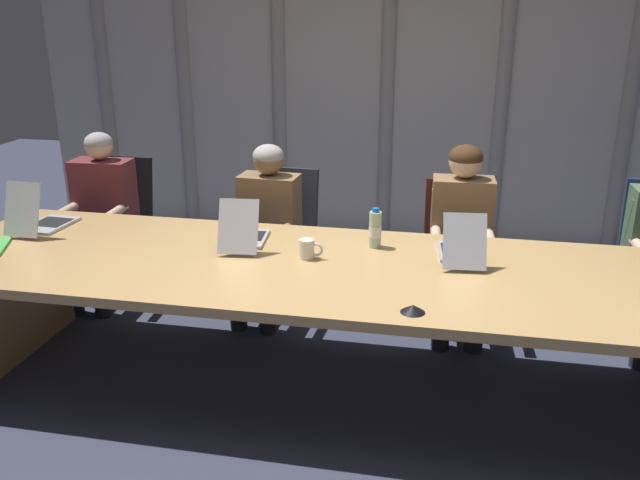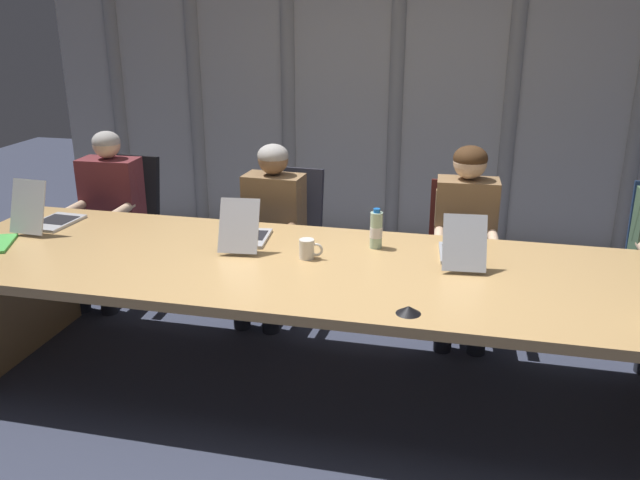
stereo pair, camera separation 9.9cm
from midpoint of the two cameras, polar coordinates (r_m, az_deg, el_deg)
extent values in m
plane|color=#383D51|center=(3.69, 0.57, -12.83)|extent=(12.48, 12.48, 0.00)
cube|color=tan|center=(3.37, 0.61, -2.65)|extent=(4.32, 1.21, 0.05)
cube|color=black|center=(3.39, 0.61, -3.66)|extent=(3.67, 0.10, 0.06)
cube|color=tan|center=(4.27, -25.55, -5.02)|extent=(0.08, 1.03, 0.68)
cube|color=beige|center=(5.69, 5.64, 13.96)|extent=(6.24, 0.10, 2.88)
cylinder|color=#A39E96|center=(6.44, -18.63, 13.70)|extent=(0.12, 0.12, 2.82)
cylinder|color=#A39E96|center=(6.10, -12.16, 13.99)|extent=(0.12, 0.12, 2.82)
cylinder|color=#A39E96|center=(5.81, -4.09, 14.11)|extent=(0.12, 0.12, 2.82)
cylinder|color=#A39E96|center=(5.64, 5.36, 13.92)|extent=(0.12, 0.12, 2.82)
cylinder|color=#A39E96|center=(5.62, 15.09, 13.34)|extent=(0.12, 0.12, 2.82)
cylinder|color=#A39E96|center=(5.76, 24.96, 12.36)|extent=(0.12, 0.12, 2.82)
cube|color=#BCBCC1|center=(4.31, -22.97, 1.22)|extent=(0.24, 0.34, 0.02)
cube|color=black|center=(4.32, -22.79, 1.45)|extent=(0.20, 0.19, 0.00)
cube|color=#BCBCC1|center=(4.11, -25.02, 2.42)|extent=(0.23, 0.12, 0.30)
cube|color=black|center=(4.11, -24.97, 2.47)|extent=(0.20, 0.10, 0.27)
cube|color=#BCBCC1|center=(3.76, -7.07, 0.12)|extent=(0.24, 0.33, 0.02)
cube|color=black|center=(3.77, -7.00, 0.38)|extent=(0.20, 0.19, 0.00)
cube|color=#BCBCC1|center=(3.51, -7.90, 1.16)|extent=(0.23, 0.15, 0.27)
cube|color=black|center=(3.51, -7.88, 1.23)|extent=(0.20, 0.13, 0.24)
cube|color=#A8ADB7|center=(3.59, 11.15, -1.03)|extent=(0.24, 0.32, 0.02)
cube|color=black|center=(3.61, 11.13, -0.75)|extent=(0.20, 0.18, 0.00)
cube|color=#A8ADB7|center=(3.34, 11.58, -0.12)|extent=(0.23, 0.16, 0.26)
cube|color=black|center=(3.34, 11.58, -0.05)|extent=(0.20, 0.14, 0.23)
cube|color=black|center=(4.96, -18.11, 0.15)|extent=(0.52, 0.52, 0.08)
cube|color=black|center=(5.05, -17.11, 4.08)|extent=(0.44, 0.15, 0.51)
cylinder|color=#262628|center=(5.03, -17.87, -2.08)|extent=(0.05, 0.05, 0.33)
cylinder|color=black|center=(5.10, -17.66, -4.04)|extent=(0.60, 0.60, 0.04)
cube|color=#2D2D38|center=(4.50, -4.26, -0.86)|extent=(0.51, 0.51, 0.08)
cube|color=#2D2D38|center=(4.61, -3.47, 3.31)|extent=(0.44, 0.14, 0.48)
cylinder|color=#262628|center=(4.57, -4.20, -3.30)|extent=(0.05, 0.05, 0.33)
cylinder|color=black|center=(4.65, -4.14, -5.43)|extent=(0.60, 0.60, 0.04)
cube|color=#511E19|center=(4.35, 11.16, -1.93)|extent=(0.52, 0.52, 0.08)
cube|color=#511E19|center=(4.47, 11.20, 2.29)|extent=(0.44, 0.15, 0.46)
cylinder|color=#262628|center=(4.43, 10.99, -4.43)|extent=(0.05, 0.05, 0.33)
cylinder|color=black|center=(4.50, 10.83, -6.61)|extent=(0.60, 0.60, 0.04)
cube|color=brown|center=(4.86, -18.69, 3.49)|extent=(0.41, 0.24, 0.53)
sphere|color=beige|center=(4.78, -19.16, 7.69)|extent=(0.19, 0.19, 0.19)
ellipsoid|color=#B2ADA8|center=(4.78, -19.19, 7.96)|extent=(0.19, 0.19, 0.14)
cylinder|color=brown|center=(4.77, -16.95, 4.32)|extent=(0.08, 0.14, 0.27)
cylinder|color=beige|center=(4.62, -17.91, 2.24)|extent=(0.08, 0.30, 0.06)
cylinder|color=brown|center=(4.92, -20.57, 4.39)|extent=(0.08, 0.14, 0.27)
cylinder|color=beige|center=(4.78, -21.59, 2.37)|extent=(0.08, 0.30, 0.06)
cylinder|color=#262833|center=(4.73, -18.31, -0.66)|extent=(0.15, 0.41, 0.13)
cylinder|color=#262833|center=(4.66, -19.02, -3.80)|extent=(0.11, 0.11, 0.43)
cylinder|color=#262833|center=(4.83, -20.43, -0.52)|extent=(0.15, 0.41, 0.13)
cylinder|color=#262833|center=(4.75, -21.16, -3.60)|extent=(0.11, 0.11, 0.43)
cube|color=olive|center=(4.40, -5.02, 2.54)|extent=(0.40, 0.24, 0.48)
sphere|color=#8C6647|center=(4.32, -5.15, 6.94)|extent=(0.20, 0.20, 0.20)
ellipsoid|color=#B2ADA8|center=(4.31, -5.16, 7.27)|extent=(0.20, 0.20, 0.15)
cylinder|color=olive|center=(4.34, -3.00, 3.04)|extent=(0.08, 0.14, 0.27)
cylinder|color=#8C6647|center=(4.18, -3.83, 0.72)|extent=(0.08, 0.30, 0.06)
cylinder|color=olive|center=(4.44, -7.03, 3.32)|extent=(0.08, 0.14, 0.27)
cylinder|color=#8C6647|center=(4.29, -7.98, 1.06)|extent=(0.08, 0.30, 0.06)
cylinder|color=#262833|center=(4.28, -4.53, -1.80)|extent=(0.15, 0.41, 0.13)
cylinder|color=#262833|center=(4.21, -5.26, -5.29)|extent=(0.11, 0.11, 0.43)
cylinder|color=#262833|center=(4.35, -7.03, -1.55)|extent=(0.15, 0.41, 0.13)
cylinder|color=#262833|center=(4.27, -7.79, -4.98)|extent=(0.11, 0.11, 0.43)
cube|color=olive|center=(4.23, 11.48, 1.79)|extent=(0.39, 0.24, 0.53)
sphere|color=beige|center=(4.14, 11.82, 6.68)|extent=(0.20, 0.20, 0.20)
ellipsoid|color=#472D19|center=(4.13, 11.84, 7.03)|extent=(0.21, 0.21, 0.15)
cylinder|color=olive|center=(4.22, 13.69, 2.62)|extent=(0.08, 0.14, 0.27)
cylinder|color=beige|center=(4.06, 13.78, 0.19)|extent=(0.08, 0.30, 0.06)
cylinder|color=olive|center=(4.20, 9.39, 2.85)|extent=(0.08, 0.14, 0.27)
cylinder|color=beige|center=(4.04, 9.31, 0.42)|extent=(0.08, 0.30, 0.06)
cylinder|color=#262833|center=(4.15, 12.69, -2.96)|extent=(0.15, 0.41, 0.13)
cylinder|color=#262833|center=(4.07, 12.63, -6.62)|extent=(0.11, 0.11, 0.43)
cylinder|color=#262833|center=(4.13, 9.93, -2.83)|extent=(0.15, 0.41, 0.13)
cylinder|color=#262833|center=(4.05, 9.79, -6.50)|extent=(0.11, 0.11, 0.43)
cylinder|color=#4C6B4C|center=(4.34, 24.98, 1.68)|extent=(0.07, 0.14, 0.27)
cylinder|color=#ADD1B2|center=(3.60, 4.01, 0.90)|extent=(0.07, 0.07, 0.20)
cylinder|color=white|center=(3.60, 4.00, 0.75)|extent=(0.07, 0.07, 0.06)
cylinder|color=blue|center=(3.56, 4.05, 2.60)|extent=(0.04, 0.04, 0.02)
cylinder|color=white|center=(3.44, -1.98, -0.79)|extent=(0.08, 0.08, 0.10)
torus|color=white|center=(3.43, -1.14, -0.85)|extent=(0.07, 0.01, 0.07)
cone|color=black|center=(2.87, 7.05, -5.92)|extent=(0.11, 0.11, 0.03)
camera|label=1|loc=(0.05, -90.83, -0.29)|focal=36.99mm
camera|label=2|loc=(0.05, 89.17, 0.29)|focal=36.99mm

